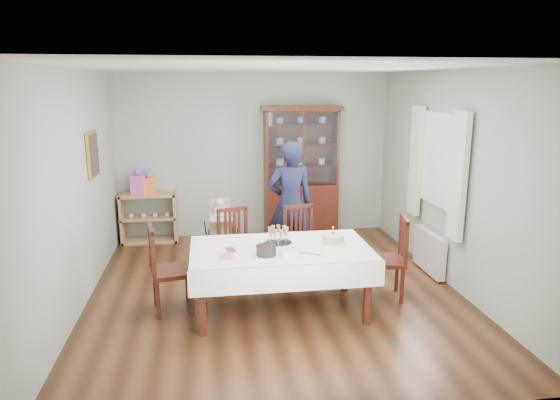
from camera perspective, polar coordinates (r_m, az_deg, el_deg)
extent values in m
plane|color=#593319|center=(6.34, -0.59, -10.31)|extent=(5.00, 5.00, 0.00)
plane|color=#9EAA99|center=(8.38, -2.96, 5.11)|extent=(4.50, 0.00, 4.50)
plane|color=#9EAA99|center=(6.06, -22.21, 0.98)|extent=(0.00, 5.00, 5.00)
plane|color=#9EAA99|center=(6.62, 19.08, 2.21)|extent=(0.00, 5.00, 5.00)
plane|color=white|center=(5.82, -0.66, 14.88)|extent=(5.00, 5.00, 0.00)
cube|color=#4A1A12|center=(5.55, 0.06, -5.83)|extent=(1.90, 1.05, 0.06)
cube|color=white|center=(5.54, 0.06, -5.49)|extent=(2.00, 1.15, 0.01)
cube|color=#4A1A12|center=(8.43, 2.36, -1.08)|extent=(1.20, 0.45, 0.90)
cube|color=white|center=(8.05, 2.68, 5.85)|extent=(1.12, 0.01, 1.16)
cube|color=#4A1A12|center=(8.18, 2.47, 10.47)|extent=(1.30, 0.48, 0.07)
cube|color=tan|center=(8.48, -14.59, -4.44)|extent=(0.90, 0.38, 0.04)
cube|color=tan|center=(8.37, -14.74, -1.96)|extent=(0.90, 0.38, 0.03)
cube|color=tan|center=(8.28, -14.89, 0.57)|extent=(0.90, 0.38, 0.04)
cube|color=tan|center=(8.43, -17.58, -2.05)|extent=(0.04, 0.38, 0.80)
cube|color=tan|center=(8.34, -11.87, -1.88)|extent=(0.04, 0.38, 0.80)
cube|color=gold|center=(6.77, -20.63, 4.90)|extent=(0.04, 0.48, 0.58)
cube|color=white|center=(6.84, 17.84, 4.34)|extent=(0.04, 1.02, 1.22)
cube|color=silver|center=(6.28, 19.74, 2.53)|extent=(0.07, 0.30, 1.55)
cube|color=silver|center=(7.38, 15.26, 4.34)|extent=(0.07, 0.30, 1.55)
cube|color=white|center=(7.10, 16.69, -5.67)|extent=(0.10, 0.80, 0.55)
cube|color=#4A1A12|center=(6.44, -4.85, -5.76)|extent=(0.53, 0.53, 0.05)
cube|color=#4A1A12|center=(6.54, -5.46, -3.06)|extent=(0.41, 0.15, 0.51)
cube|color=#4A1A12|center=(6.57, 2.63, -5.35)|extent=(0.49, 0.49, 0.05)
cube|color=#4A1A12|center=(6.67, 2.09, -2.70)|extent=(0.41, 0.10, 0.51)
cube|color=#4A1A12|center=(5.80, -12.22, -7.98)|extent=(0.53, 0.53, 0.05)
cube|color=#4A1A12|center=(5.69, -14.43, -5.53)|extent=(0.12, 0.43, 0.54)
cube|color=#4A1A12|center=(6.14, 11.89, -6.80)|extent=(0.53, 0.53, 0.05)
cube|color=#4A1A12|center=(6.08, 13.92, -4.34)|extent=(0.13, 0.43, 0.53)
imported|color=black|center=(6.96, 1.17, -0.45)|extent=(0.66, 0.45, 1.77)
cube|color=tan|center=(7.21, -6.81, -2.46)|extent=(0.31, 0.28, 0.22)
cube|color=tan|center=(7.16, -6.85, -1.07)|extent=(0.31, 0.06, 0.25)
cube|color=tan|center=(7.19, -6.83, -1.90)|extent=(0.33, 0.15, 0.03)
cube|color=silver|center=(7.17, -6.85, -1.35)|extent=(0.17, 0.13, 0.16)
sphere|color=beige|center=(7.14, -6.87, -0.37)|extent=(0.14, 0.14, 0.14)
cylinder|color=silver|center=(5.66, -0.21, -4.96)|extent=(0.32, 0.32, 0.01)
torus|color=silver|center=(5.66, -0.21, -4.88)|extent=(0.32, 0.32, 0.01)
cylinder|color=white|center=(5.71, 6.06, -4.86)|extent=(0.28, 0.28, 0.02)
cylinder|color=brown|center=(5.69, 6.08, -4.37)|extent=(0.25, 0.25, 0.09)
cylinder|color=silver|center=(5.68, 6.09, -3.93)|extent=(0.25, 0.25, 0.01)
cylinder|color=#F24C4C|center=(5.67, 6.10, -3.52)|extent=(0.01, 0.01, 0.07)
sphere|color=yellow|center=(5.65, 6.11, -3.14)|extent=(0.02, 0.02, 0.02)
cylinder|color=black|center=(5.29, -1.59, -5.76)|extent=(0.25, 0.25, 0.10)
cylinder|color=white|center=(5.24, 1.08, -6.06)|extent=(0.22, 0.22, 0.09)
cube|color=#FA5CAF|center=(5.26, -6.12, -6.41)|extent=(0.16, 0.16, 0.02)
cube|color=silver|center=(5.33, 3.27, -6.13)|extent=(0.25, 0.17, 0.01)
cube|color=#FA5CAF|center=(8.25, -15.86, 1.70)|extent=(0.26, 0.20, 0.31)
sphere|color=#E533B2|center=(8.21, -15.95, 3.10)|extent=(0.12, 0.12, 0.12)
cube|color=orange|center=(8.23, -14.70, 1.57)|extent=(0.21, 0.15, 0.26)
sphere|color=#E533B2|center=(8.20, -14.77, 2.80)|extent=(0.12, 0.12, 0.12)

